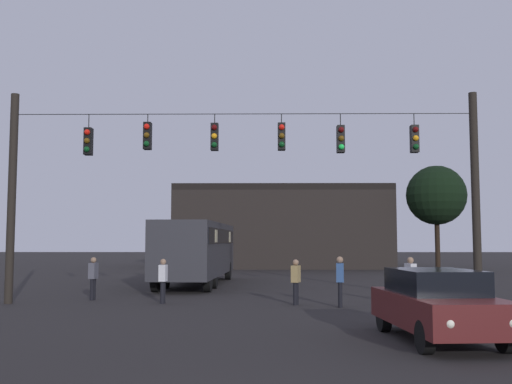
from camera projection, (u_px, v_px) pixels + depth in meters
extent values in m
plane|color=black|center=(249.00, 282.00, 30.92)|extent=(168.00, 168.00, 0.00)
cylinder|color=black|center=(12.00, 197.00, 20.55)|extent=(0.28, 0.28, 7.30)
cylinder|color=black|center=(476.00, 197.00, 20.38)|extent=(0.28, 0.28, 7.30)
cylinder|color=black|center=(243.00, 114.00, 20.71)|extent=(16.04, 0.02, 0.02)
cylinder|color=black|center=(89.00, 121.00, 20.74)|extent=(0.03, 0.03, 0.48)
cube|color=black|center=(88.00, 142.00, 20.68)|extent=(0.26, 0.32, 0.95)
sphere|color=red|center=(87.00, 132.00, 20.53)|extent=(0.20, 0.20, 0.20)
sphere|color=#5B3D0C|center=(87.00, 141.00, 20.50)|extent=(0.20, 0.20, 0.20)
sphere|color=#0C4219|center=(87.00, 149.00, 20.48)|extent=(0.20, 0.20, 0.20)
cylinder|color=black|center=(148.00, 119.00, 20.73)|extent=(0.03, 0.03, 0.29)
cube|color=black|center=(148.00, 136.00, 20.68)|extent=(0.26, 0.32, 0.95)
sphere|color=red|center=(147.00, 127.00, 20.52)|extent=(0.20, 0.20, 0.20)
sphere|color=#5B3D0C|center=(147.00, 135.00, 20.50)|extent=(0.20, 0.20, 0.20)
sphere|color=#0C4219|center=(146.00, 144.00, 20.47)|extent=(0.20, 0.20, 0.20)
cylinder|color=black|center=(215.00, 119.00, 20.70)|extent=(0.03, 0.03, 0.33)
cube|color=black|center=(215.00, 137.00, 20.65)|extent=(0.26, 0.32, 0.95)
sphere|color=#510A0A|center=(214.00, 128.00, 20.49)|extent=(0.20, 0.20, 0.20)
sphere|color=orange|center=(214.00, 136.00, 20.47)|extent=(0.20, 0.20, 0.20)
sphere|color=#0C4219|center=(214.00, 145.00, 20.44)|extent=(0.20, 0.20, 0.20)
cylinder|color=black|center=(281.00, 119.00, 20.68)|extent=(0.03, 0.03, 0.32)
cube|color=black|center=(282.00, 137.00, 20.62)|extent=(0.26, 0.32, 0.95)
sphere|color=red|center=(282.00, 127.00, 20.47)|extent=(0.20, 0.20, 0.20)
sphere|color=#5B3D0C|center=(282.00, 136.00, 20.44)|extent=(0.20, 0.20, 0.20)
sphere|color=#0C4219|center=(282.00, 144.00, 20.42)|extent=(0.20, 0.20, 0.20)
cylinder|color=black|center=(340.00, 120.00, 20.65)|extent=(0.03, 0.03, 0.41)
cube|color=black|center=(341.00, 139.00, 20.59)|extent=(0.26, 0.32, 0.95)
sphere|color=#510A0A|center=(341.00, 130.00, 20.44)|extent=(0.20, 0.20, 0.20)
sphere|color=#5B3D0C|center=(341.00, 138.00, 20.41)|extent=(0.20, 0.20, 0.20)
sphere|color=#1EE04C|center=(341.00, 147.00, 20.39)|extent=(0.20, 0.20, 0.20)
cylinder|color=black|center=(414.00, 120.00, 20.62)|extent=(0.03, 0.03, 0.41)
cube|color=black|center=(414.00, 139.00, 20.57)|extent=(0.26, 0.32, 0.95)
sphere|color=#510A0A|center=(416.00, 129.00, 20.41)|extent=(0.20, 0.20, 0.20)
sphere|color=orange|center=(416.00, 138.00, 20.39)|extent=(0.20, 0.20, 0.20)
sphere|color=#0C4219|center=(416.00, 147.00, 20.36)|extent=(0.20, 0.20, 0.20)
cube|color=#2D2D33|center=(197.00, 249.00, 29.14)|extent=(3.00, 11.10, 2.50)
cube|color=black|center=(197.00, 236.00, 29.19)|extent=(3.01, 10.45, 0.70)
cylinder|color=black|center=(188.00, 270.00, 33.04)|extent=(0.33, 1.01, 1.00)
cylinder|color=black|center=(228.00, 271.00, 32.92)|extent=(0.33, 1.01, 1.00)
cylinder|color=black|center=(165.00, 277.00, 26.91)|extent=(0.33, 1.01, 1.00)
cylinder|color=black|center=(214.00, 277.00, 26.79)|extent=(0.33, 1.01, 1.00)
cylinder|color=black|center=(156.00, 280.00, 24.94)|extent=(0.33, 1.01, 1.00)
cylinder|color=black|center=(208.00, 280.00, 24.82)|extent=(0.33, 1.01, 1.00)
cube|color=beige|center=(207.00, 237.00, 32.47)|extent=(2.59, 0.92, 0.56)
cube|color=beige|center=(188.00, 236.00, 26.46)|extent=(2.59, 0.92, 0.56)
cube|color=#511919|center=(438.00, 310.00, 12.72)|extent=(2.11, 4.42, 0.68)
cube|color=black|center=(435.00, 281.00, 12.92)|extent=(1.75, 2.43, 0.52)
cylinder|color=black|center=(506.00, 336.00, 11.33)|extent=(0.27, 0.65, 0.64)
cylinder|color=black|center=(425.00, 337.00, 11.23)|extent=(0.27, 0.65, 0.64)
cylinder|color=black|center=(449.00, 317.00, 14.15)|extent=(0.27, 0.65, 0.64)
cylinder|color=black|center=(384.00, 318.00, 14.05)|extent=(0.27, 0.65, 0.64)
sphere|color=white|center=(512.00, 323.00, 10.66)|extent=(0.18, 0.18, 0.18)
sphere|color=white|center=(450.00, 324.00, 10.59)|extent=(0.18, 0.18, 0.18)
cylinder|color=black|center=(413.00, 294.00, 19.52)|extent=(0.14, 0.14, 0.79)
cylinder|color=black|center=(410.00, 294.00, 19.67)|extent=(0.14, 0.14, 0.79)
cube|color=silver|center=(411.00, 273.00, 19.65)|extent=(0.36, 0.42, 0.60)
sphere|color=#8C6B51|center=(410.00, 260.00, 19.69)|extent=(0.22, 0.22, 0.22)
cylinder|color=black|center=(163.00, 292.00, 20.41)|extent=(0.14, 0.14, 0.75)
cylinder|color=black|center=(162.00, 293.00, 20.25)|extent=(0.14, 0.14, 0.75)
cube|color=silver|center=(163.00, 273.00, 20.39)|extent=(0.27, 0.38, 0.57)
sphere|color=#8C6B51|center=(163.00, 262.00, 20.42)|extent=(0.20, 0.20, 0.20)
cylinder|color=black|center=(92.00, 290.00, 21.46)|extent=(0.14, 0.14, 0.77)
cylinder|color=black|center=(94.00, 289.00, 21.62)|extent=(0.14, 0.14, 0.77)
cube|color=#4C4C56|center=(93.00, 271.00, 21.60)|extent=(0.29, 0.39, 0.57)
sphere|color=#8C6B51|center=(94.00, 260.00, 21.63)|extent=(0.21, 0.21, 0.21)
cylinder|color=black|center=(295.00, 294.00, 19.82)|extent=(0.14, 0.14, 0.75)
cylinder|color=black|center=(297.00, 293.00, 19.97)|extent=(0.14, 0.14, 0.75)
cube|color=#997F4C|center=(296.00, 274.00, 19.95)|extent=(0.35, 0.42, 0.56)
sphere|color=#8C6B51|center=(296.00, 262.00, 19.98)|extent=(0.20, 0.20, 0.20)
cylinder|color=black|center=(340.00, 295.00, 19.09)|extent=(0.14, 0.14, 0.81)
cylinder|color=black|center=(340.00, 294.00, 19.24)|extent=(0.14, 0.14, 0.81)
cube|color=#2D4C7F|center=(340.00, 273.00, 19.22)|extent=(0.28, 0.39, 0.61)
sphere|color=#8C6B51|center=(340.00, 260.00, 19.26)|extent=(0.22, 0.22, 0.22)
cube|color=black|center=(281.00, 231.00, 50.36)|extent=(16.97, 11.87, 6.00)
cube|color=black|center=(281.00, 193.00, 50.63)|extent=(16.97, 11.87, 0.50)
cylinder|color=black|center=(437.00, 243.00, 43.79)|extent=(0.36, 0.36, 3.99)
sphere|color=black|center=(436.00, 195.00, 44.08)|extent=(4.41, 4.41, 4.41)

